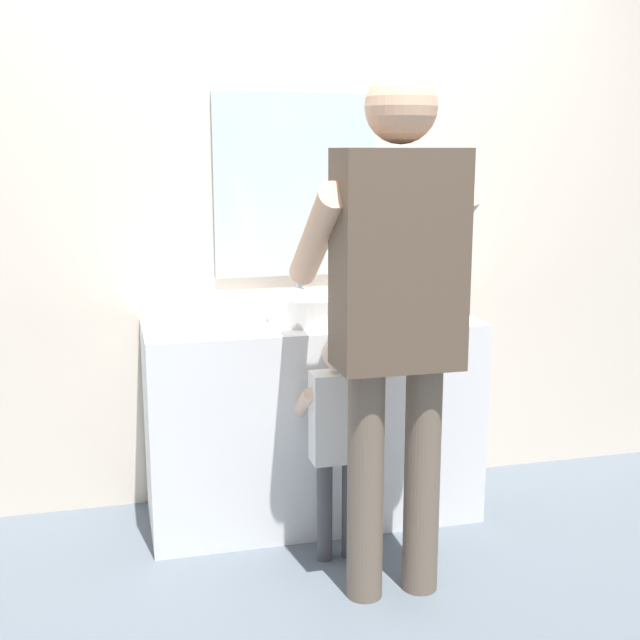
% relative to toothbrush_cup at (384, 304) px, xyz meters
% --- Properties ---
extents(ground_plane, '(14.00, 14.00, 0.00)m').
position_rel_toothbrush_cup_xyz_m(ground_plane, '(-0.31, -0.29, -0.90)').
color(ground_plane, slate).
extents(back_wall, '(4.40, 0.10, 2.70)m').
position_rel_toothbrush_cup_xyz_m(back_wall, '(-0.31, 0.33, 0.45)').
color(back_wall, beige).
rests_on(back_wall, ground).
extents(vanity_cabinet, '(1.35, 0.54, 0.84)m').
position_rel_toothbrush_cup_xyz_m(vanity_cabinet, '(-0.31, 0.01, -0.48)').
color(vanity_cabinet, white).
rests_on(vanity_cabinet, ground).
extents(sink_basin, '(0.35, 0.35, 0.11)m').
position_rel_toothbrush_cup_xyz_m(sink_basin, '(-0.31, -0.01, 0.00)').
color(sink_basin, silver).
rests_on(sink_basin, vanity_cabinet).
extents(faucet, '(0.18, 0.14, 0.18)m').
position_rel_toothbrush_cup_xyz_m(faucet, '(-0.31, 0.20, 0.03)').
color(faucet, '#B7BABF').
rests_on(faucet, vanity_cabinet).
extents(toothbrush_cup, '(0.07, 0.07, 0.21)m').
position_rel_toothbrush_cup_xyz_m(toothbrush_cup, '(0.00, 0.00, 0.00)').
color(toothbrush_cup, '#4C8EB2').
rests_on(toothbrush_cup, vanity_cabinet).
extents(child_toddler, '(0.26, 0.26, 0.85)m').
position_rel_toothbrush_cup_xyz_m(child_toddler, '(-0.31, -0.39, -0.39)').
color(child_toddler, '#47474C').
rests_on(child_toddler, ground).
extents(adult_parent, '(0.55, 0.58, 1.77)m').
position_rel_toothbrush_cup_xyz_m(adult_parent, '(-0.19, -0.67, 0.17)').
color(adult_parent, '#6B5B4C').
rests_on(adult_parent, ground).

